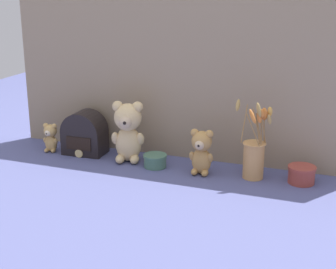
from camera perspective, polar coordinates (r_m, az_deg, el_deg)
ground_plane at (r=2.31m, az=-0.17°, el=-3.71°), size 4.00×4.00×0.00m
backdrop_wall at (r=2.35m, az=1.27°, el=6.46°), size 1.66×0.02×0.77m
teddy_bear_large at (r=2.35m, az=-4.46°, el=0.45°), size 0.16×0.14×0.28m
teddy_bear_medium at (r=2.21m, az=3.72°, el=-1.84°), size 0.11×0.10×0.20m
teddy_bear_small at (r=2.56m, az=-12.90°, el=-0.27°), size 0.08×0.07×0.14m
flower_vase at (r=2.19m, az=9.54°, el=-2.17°), size 0.16×0.13×0.35m
vintage_radio at (r=2.50m, az=-9.22°, el=-0.09°), size 0.20×0.14×0.21m
decorative_tin_tall at (r=2.20m, az=14.58°, el=-4.31°), size 0.12×0.12×0.07m
decorative_tin_short at (r=2.31m, az=-1.44°, el=-2.92°), size 0.11×0.11×0.06m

